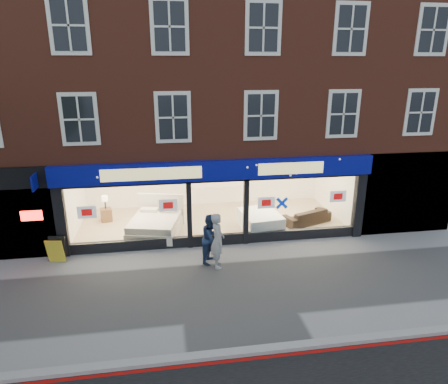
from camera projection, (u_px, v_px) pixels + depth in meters
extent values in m
plane|color=gray|center=(232.00, 288.00, 12.18)|extent=(120.00, 120.00, 0.00)
cube|color=#8C0A07|center=(255.00, 358.00, 9.26)|extent=(60.00, 0.10, 0.01)
cube|color=gray|center=(253.00, 351.00, 9.44)|extent=(60.00, 0.25, 0.12)
cube|color=tan|center=(211.00, 221.00, 17.09)|extent=(11.00, 4.50, 0.10)
cube|color=brown|center=(204.00, 59.00, 16.68)|extent=(19.00, 8.00, 6.70)
cube|color=#080E7D|center=(218.00, 170.00, 13.96)|extent=(11.40, 0.28, 0.70)
cube|color=black|center=(218.00, 239.00, 15.01)|extent=(11.00, 0.18, 0.40)
cube|color=black|center=(61.00, 221.00, 13.83)|extent=(0.35, 0.30, 2.60)
cube|color=black|center=(358.00, 204.00, 15.44)|extent=(0.35, 0.30, 2.60)
cube|color=white|center=(127.00, 214.00, 14.07)|extent=(4.20, 0.02, 2.10)
cube|color=white|center=(303.00, 204.00, 15.02)|extent=(4.20, 0.02, 2.10)
cube|color=white|center=(217.00, 214.00, 14.87)|extent=(1.80, 0.02, 2.10)
cube|color=silver|center=(205.00, 179.00, 18.81)|extent=(11.00, 0.20, 2.60)
cube|color=#FFEAC6|center=(210.00, 164.00, 16.30)|extent=(11.00, 4.50, 0.12)
cube|color=#FF140C|center=(31.00, 216.00, 13.51)|extent=(0.70, 0.04, 0.35)
cube|color=black|center=(405.00, 192.00, 15.77)|extent=(4.00, 0.40, 3.30)
cube|color=beige|center=(155.00, 229.00, 15.69)|extent=(2.28, 2.52, 0.38)
cube|color=beige|center=(155.00, 222.00, 15.59)|extent=(2.19, 2.42, 0.27)
cube|color=beige|center=(161.00, 208.00, 16.62)|extent=(1.89, 0.57, 1.29)
cube|color=beige|center=(149.00, 210.00, 16.29)|extent=(0.75, 0.50, 0.13)
cube|color=beige|center=(169.00, 210.00, 16.22)|extent=(0.75, 0.50, 0.13)
cube|color=brown|center=(106.00, 215.00, 16.95)|extent=(0.54, 0.54, 0.55)
cube|color=white|center=(260.00, 226.00, 16.14)|extent=(1.63, 1.96, 0.24)
cube|color=white|center=(260.00, 221.00, 16.06)|extent=(1.63, 1.96, 0.24)
cube|color=white|center=(260.00, 216.00, 15.99)|extent=(1.63, 1.96, 0.24)
imported|color=black|center=(306.00, 216.00, 16.73)|extent=(2.23, 1.49, 0.61)
cube|color=gold|center=(56.00, 250.00, 13.59)|extent=(0.64, 0.46, 0.90)
imported|color=#95979C|center=(218.00, 240.00, 13.17)|extent=(0.49, 0.72, 1.90)
imported|color=#1B2B4D|center=(211.00, 238.00, 13.53)|extent=(0.96, 1.04, 1.72)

